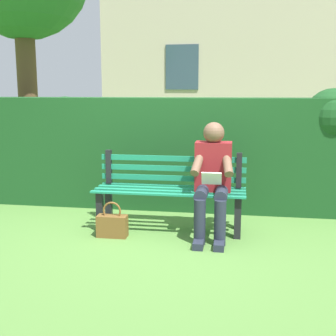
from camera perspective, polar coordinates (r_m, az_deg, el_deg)
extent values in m
plane|color=#517F38|center=(4.85, 0.19, -8.07)|extent=(60.00, 60.00, 0.00)
cube|color=black|center=(4.57, 9.08, -6.45)|extent=(0.07, 0.07, 0.44)
cube|color=black|center=(4.80, -8.87, -5.63)|extent=(0.07, 0.07, 0.44)
cube|color=black|center=(4.88, 9.11, -5.38)|extent=(0.07, 0.07, 0.44)
cube|color=black|center=(5.10, -7.74, -4.68)|extent=(0.07, 0.07, 0.44)
cube|color=#1E8460|center=(4.93, 0.59, -2.35)|extent=(1.63, 0.06, 0.02)
cube|color=#1E8460|center=(4.79, 0.33, -2.71)|extent=(1.63, 0.06, 0.02)
cube|color=#1E8460|center=(4.66, 0.06, -3.09)|extent=(1.63, 0.06, 0.02)
cube|color=#1E8460|center=(4.52, -0.23, -3.49)|extent=(1.63, 0.06, 0.02)
cube|color=black|center=(4.82, 9.25, -0.30)|extent=(0.06, 0.06, 0.39)
cube|color=black|center=(5.04, -7.72, 0.19)|extent=(0.06, 0.06, 0.39)
cube|color=#1E8460|center=(4.90, 0.57, -1.33)|extent=(1.63, 0.02, 0.06)
cube|color=#1E8460|center=(4.88, 0.57, -0.05)|extent=(1.63, 0.02, 0.06)
cube|color=#1E8460|center=(4.86, 0.58, 1.24)|extent=(1.63, 0.02, 0.06)
cube|color=maroon|center=(4.64, 5.93, 0.21)|extent=(0.38, 0.22, 0.52)
sphere|color=brown|center=(4.57, 6.00, 4.60)|extent=(0.22, 0.22, 0.22)
cylinder|color=#232838|center=(4.48, 6.99, -3.30)|extent=(0.13, 0.42, 0.13)
cylinder|color=#232838|center=(4.49, 4.44, -3.22)|extent=(0.13, 0.42, 0.13)
cylinder|color=#232838|center=(4.34, 6.80, -7.14)|extent=(0.12, 0.12, 0.46)
cylinder|color=#232838|center=(4.36, 4.15, -7.05)|extent=(0.12, 0.12, 0.46)
cube|color=#232838|center=(4.33, 6.70, -9.91)|extent=(0.10, 0.24, 0.07)
cube|color=#232838|center=(4.34, 4.02, -9.81)|extent=(0.10, 0.24, 0.07)
cylinder|color=brown|center=(4.49, 7.75, 0.62)|extent=(0.14, 0.32, 0.26)
cylinder|color=brown|center=(4.51, 3.93, 0.73)|extent=(0.14, 0.32, 0.26)
cube|color=white|center=(4.40, 5.71, -1.36)|extent=(0.20, 0.07, 0.13)
cube|color=#19471E|center=(5.74, 1.37, 2.06)|extent=(6.29, 0.74, 1.42)
sphere|color=#19471E|center=(5.63, 20.71, 6.35)|extent=(0.67, 0.67, 0.67)
sphere|color=#19471E|center=(6.18, -13.19, 6.35)|extent=(0.59, 0.59, 0.59)
cylinder|color=brown|center=(7.74, -17.80, 8.85)|extent=(0.32, 0.32, 2.82)
cube|color=#BCAD93|center=(13.72, 12.85, 19.52)|extent=(9.16, 2.85, 7.63)
cube|color=#334756|center=(12.18, 1.84, 13.02)|extent=(0.90, 0.04, 1.20)
cube|color=brown|center=(4.63, -7.29, -7.54)|extent=(0.31, 0.13, 0.23)
torus|color=brown|center=(4.58, -7.33, -5.58)|extent=(0.20, 0.02, 0.20)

